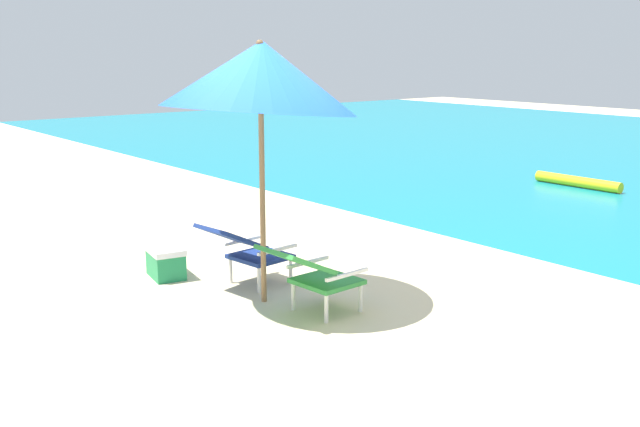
# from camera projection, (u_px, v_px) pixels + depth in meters

# --- Properties ---
(ground_plane) EXTENTS (40.00, 40.00, 0.00)m
(ground_plane) POSITION_uv_depth(u_px,v_px,m) (539.00, 233.00, 9.67)
(ground_plane) COLOR beige
(swim_buoy) EXTENTS (1.60, 0.18, 0.18)m
(swim_buoy) POSITION_uv_depth(u_px,v_px,m) (577.00, 182.00, 12.86)
(swim_buoy) COLOR yellow
(swim_buoy) RESTS_ON ocean_band
(lounge_chair_left) EXTENTS (0.63, 0.93, 0.68)m
(lounge_chair_left) POSITION_uv_depth(u_px,v_px,m) (247.00, 248.00, 7.41)
(lounge_chair_left) COLOR navy
(lounge_chair_left) RESTS_ON ground_plane
(lounge_chair_right) EXTENTS (0.59, 0.91, 0.68)m
(lounge_chair_right) POSITION_uv_depth(u_px,v_px,m) (312.00, 272.00, 6.61)
(lounge_chair_right) COLOR #338E3D
(lounge_chair_right) RESTS_ON ground_plane
(beach_umbrella_center) EXTENTS (1.97, 2.01, 2.47)m
(beach_umbrella_center) POSITION_uv_depth(u_px,v_px,m) (260.00, 76.00, 6.62)
(beach_umbrella_center) COLOR olive
(beach_umbrella_center) RESTS_ON ground_plane
(cooler_box) EXTENTS (0.52, 0.40, 0.32)m
(cooler_box) POSITION_uv_depth(u_px,v_px,m) (166.00, 262.00, 7.78)
(cooler_box) COLOR #1E844C
(cooler_box) RESTS_ON ground_plane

